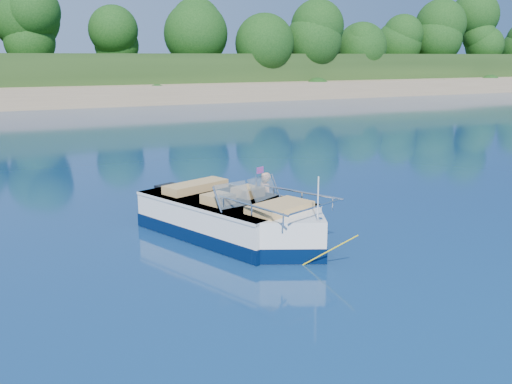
% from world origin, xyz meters
% --- Properties ---
extents(ground, '(160.00, 160.00, 0.00)m').
position_xyz_m(ground, '(0.00, 0.00, 0.00)').
color(ground, '#091944').
rests_on(ground, ground).
extents(shoreline, '(170.00, 59.00, 6.00)m').
position_xyz_m(shoreline, '(0.00, 63.77, 0.98)').
color(shoreline, '#927655').
rests_on(shoreline, ground).
extents(treeline, '(150.00, 7.12, 8.19)m').
position_xyz_m(treeline, '(0.04, 41.01, 5.55)').
color(treeline, black).
rests_on(treeline, ground).
extents(motorboat, '(3.22, 5.33, 1.87)m').
position_xyz_m(motorboat, '(-0.56, 0.87, 0.36)').
color(motorboat, silver).
rests_on(motorboat, ground).
extents(tow_tube, '(1.56, 1.56, 0.36)m').
position_xyz_m(tow_tube, '(0.93, 2.64, 0.09)').
color(tow_tube, '#FFFE07').
rests_on(tow_tube, ground).
extents(boy, '(0.38, 0.76, 1.46)m').
position_xyz_m(boy, '(0.95, 2.63, 0.00)').
color(boy, tan).
rests_on(boy, ground).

